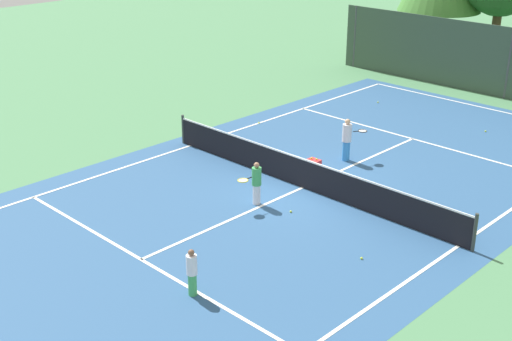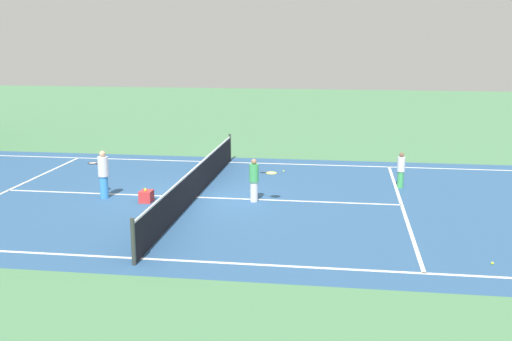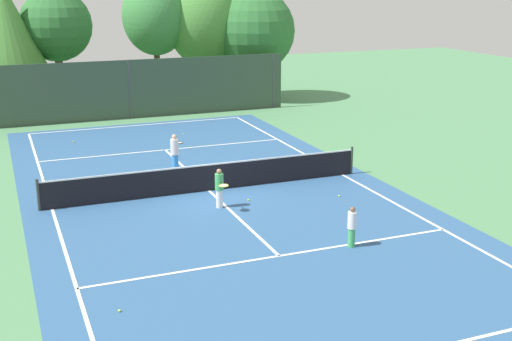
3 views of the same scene
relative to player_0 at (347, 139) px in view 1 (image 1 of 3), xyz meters
name	(u,v)px [view 1 (image 1 of 3)]	position (x,y,z in m)	size (l,w,h in m)	color
ground_plane	(303,188)	(0.47, -2.87, -0.79)	(80.00, 80.00, 0.00)	#4C8456
court_surface	(303,188)	(0.47, -2.87, -0.79)	(13.00, 25.00, 0.01)	#2D5684
tennis_net	(303,173)	(0.47, -2.87, -0.28)	(11.90, 0.10, 1.10)	#333833
perimeter_fence	(509,64)	(0.47, 11.13, 0.81)	(18.00, 0.12, 3.20)	#384C3D
player_0	(347,139)	(0.00, 0.00, 0.00)	(0.71, 0.86, 1.53)	#388CD8
player_1	(192,272)	(2.68, -9.41, -0.17)	(0.26, 0.26, 1.21)	#3FA559
player_2	(256,183)	(0.25, -4.79, -0.09)	(0.35, 0.86, 1.35)	silver
ball_crate	(313,165)	(-0.27, -1.48, -0.61)	(0.44, 0.37, 0.43)	red
tennis_ball_0	(362,258)	(4.54, -5.27, -0.76)	(0.07, 0.07, 0.07)	#CCE533
tennis_ball_1	(259,123)	(-5.01, 0.75, -0.76)	(0.07, 0.07, 0.07)	#CCE533
tennis_ball_2	(486,131)	(2.08, 6.22, -0.76)	(0.07, 0.07, 0.07)	#CCE533
tennis_ball_3	(378,102)	(-3.20, 6.50, -0.76)	(0.07, 0.07, 0.07)	#CCE533
tennis_ball_5	(291,212)	(1.40, -4.49, -0.76)	(0.07, 0.07, 0.07)	#CCE533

